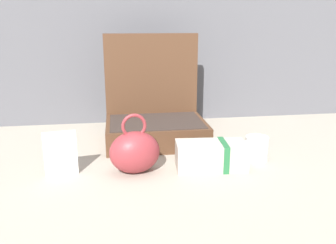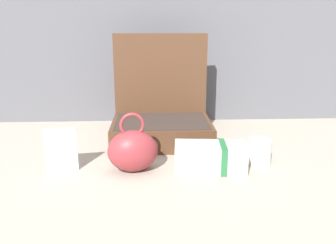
{
  "view_description": "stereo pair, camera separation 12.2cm",
  "coord_description": "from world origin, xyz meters",
  "px_view_note": "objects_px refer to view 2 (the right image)",
  "views": [
    {
      "loc": [
        -0.19,
        -1.18,
        0.49
      ],
      "look_at": [
        -0.02,
        -0.02,
        0.15
      ],
      "focal_mm": 37.84,
      "sensor_mm": 36.0,
      "label": 1
    },
    {
      "loc": [
        -0.07,
        -1.19,
        0.49
      ],
      "look_at": [
        -0.02,
        -0.02,
        0.15
      ],
      "focal_mm": 37.84,
      "sensor_mm": 36.0,
      "label": 2
    }
  ],
  "objects_px": {
    "info_card_left": "(61,150)",
    "open_suitcase": "(161,118)",
    "cream_toiletry_bag": "(211,157)",
    "teal_pouch_handbag": "(133,150)",
    "coffee_mug": "(258,152)"
  },
  "relations": [
    {
      "from": "cream_toiletry_bag",
      "to": "coffee_mug",
      "type": "relative_size",
      "value": 2.09
    },
    {
      "from": "teal_pouch_handbag",
      "to": "info_card_left",
      "type": "xyz_separation_m",
      "value": [
        -0.24,
        0.01,
        0.0
      ]
    },
    {
      "from": "open_suitcase",
      "to": "teal_pouch_handbag",
      "type": "relative_size",
      "value": 2.16
    },
    {
      "from": "info_card_left",
      "to": "coffee_mug",
      "type": "bearing_deg",
      "value": -5.96
    },
    {
      "from": "cream_toiletry_bag",
      "to": "teal_pouch_handbag",
      "type": "bearing_deg",
      "value": 179.48
    },
    {
      "from": "open_suitcase",
      "to": "info_card_left",
      "type": "height_order",
      "value": "open_suitcase"
    },
    {
      "from": "open_suitcase",
      "to": "coffee_mug",
      "type": "bearing_deg",
      "value": -40.63
    },
    {
      "from": "open_suitcase",
      "to": "cream_toiletry_bag",
      "type": "relative_size",
      "value": 1.78
    },
    {
      "from": "teal_pouch_handbag",
      "to": "info_card_left",
      "type": "height_order",
      "value": "teal_pouch_handbag"
    },
    {
      "from": "teal_pouch_handbag",
      "to": "coffee_mug",
      "type": "xyz_separation_m",
      "value": [
        0.44,
        0.04,
        -0.03
      ]
    },
    {
      "from": "open_suitcase",
      "to": "cream_toiletry_bag",
      "type": "height_order",
      "value": "open_suitcase"
    },
    {
      "from": "open_suitcase",
      "to": "info_card_left",
      "type": "distance_m",
      "value": 0.47
    },
    {
      "from": "open_suitcase",
      "to": "info_card_left",
      "type": "xyz_separation_m",
      "value": [
        -0.34,
        -0.32,
        -0.02
      ]
    },
    {
      "from": "info_card_left",
      "to": "open_suitcase",
      "type": "bearing_deg",
      "value": 34.32
    },
    {
      "from": "open_suitcase",
      "to": "coffee_mug",
      "type": "xyz_separation_m",
      "value": [
        0.34,
        -0.29,
        -0.05
      ]
    }
  ]
}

